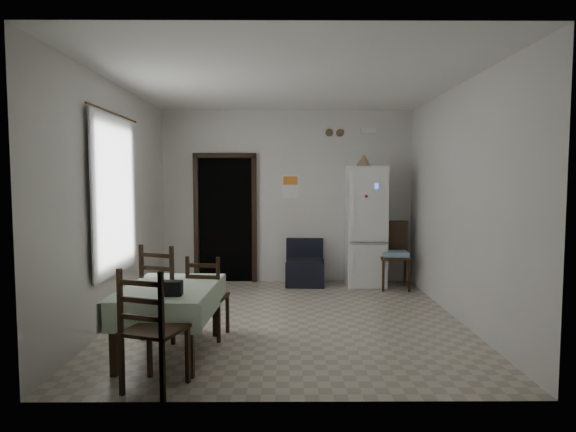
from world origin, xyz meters
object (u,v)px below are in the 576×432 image
(dining_table, at_px, (170,320))
(fridge, at_px, (366,226))
(dining_chair_far_left, at_px, (168,290))
(dining_chair_near_head, at_px, (155,328))
(navy_seat, at_px, (305,263))
(dining_chair_far_right, at_px, (208,296))
(corner_chair, at_px, (395,255))

(dining_table, bearing_deg, fridge, 54.85)
(dining_table, relative_size, dining_chair_far_left, 1.26)
(dining_table, xyz_separation_m, dining_chair_near_head, (0.07, -0.81, 0.17))
(fridge, distance_m, dining_chair_far_left, 3.72)
(fridge, height_order, navy_seat, fridge)
(dining_chair_near_head, bearing_deg, navy_seat, -90.65)
(fridge, height_order, dining_chair_far_right, fridge)
(corner_chair, bearing_deg, dining_chair_far_right, -133.31)
(fridge, xyz_separation_m, dining_chair_far_right, (-2.16, -2.61, -0.52))
(dining_chair_far_right, xyz_separation_m, dining_chair_near_head, (-0.22, -1.33, 0.06))
(dining_table, distance_m, dining_chair_far_right, 0.61)
(dining_table, height_order, dining_chair_near_head, dining_chair_near_head)
(fridge, height_order, dining_chair_near_head, fridge)
(corner_chair, relative_size, dining_table, 0.82)
(dining_chair_far_left, height_order, dining_chair_near_head, dining_chair_far_left)
(dining_table, xyz_separation_m, dining_chair_far_left, (-0.15, 0.52, 0.18))
(navy_seat, xyz_separation_m, dining_chair_near_head, (-1.40, -3.94, 0.14))
(navy_seat, relative_size, dining_chair_far_left, 0.72)
(corner_chair, bearing_deg, dining_chair_near_head, -122.81)
(navy_seat, distance_m, dining_chair_near_head, 4.18)
(fridge, relative_size, dining_chair_near_head, 1.89)
(fridge, bearing_deg, dining_table, -127.19)
(dining_table, distance_m, dining_chair_far_left, 0.57)
(navy_seat, height_order, dining_chair_far_right, dining_chair_far_right)
(corner_chair, relative_size, dining_chair_far_left, 1.03)
(dining_table, bearing_deg, dining_chair_near_head, -82.13)
(fridge, xyz_separation_m, dining_chair_far_left, (-2.61, -2.61, -0.45))
(navy_seat, distance_m, dining_chair_far_left, 3.08)
(corner_chair, distance_m, dining_chair_near_head, 4.62)
(dining_chair_near_head, bearing_deg, dining_chair_far_right, -80.55)
(fridge, xyz_separation_m, dining_chair_near_head, (-2.39, -3.94, -0.46))
(fridge, relative_size, corner_chair, 1.82)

